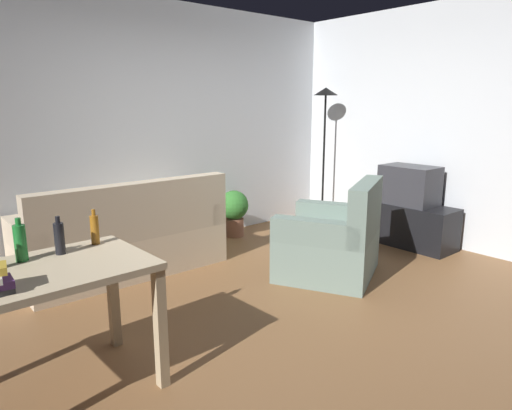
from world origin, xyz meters
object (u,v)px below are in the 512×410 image
object	(u,v)px
tv	(410,185)
bottle_dark	(59,238)
torchiere_lamp	(325,119)
bottle_amber	(95,229)
armchair	(334,242)
couch	(125,242)
bottle_green	(20,242)
desk	(34,291)
potted_plant	(234,210)
tv_stand	(406,224)

from	to	relation	value
tv	bottle_dark	distance (m)	3.89
torchiere_lamp	tv	bearing A→B (deg)	-89.84
tv	bottle_amber	distance (m)	3.66
torchiere_lamp	bottle_amber	bearing A→B (deg)	-159.44
armchair	couch	bearing A→B (deg)	-69.26
bottle_dark	bottle_green	bearing A→B (deg)	175.83
couch	tv	distance (m)	3.17
tv	bottle_amber	bearing A→B (deg)	91.11
desk	potted_plant	xyz separation A→B (m)	(2.77, 1.88, -0.32)
torchiere_lamp	bottle_green	xyz separation A→B (m)	(-4.08, -1.41, -0.55)
tv	desk	bearing A→B (deg)	94.46
torchiere_lamp	bottle_dark	xyz separation A→B (m)	(-3.88, -1.43, -0.56)
tv_stand	bottle_dark	xyz separation A→B (m)	(-3.88, -0.13, 0.62)
bottle_dark	bottle_amber	world-z (taller)	bottle_dark
torchiere_lamp	bottle_amber	world-z (taller)	torchiere_lamp
torchiere_lamp	bottle_dark	distance (m)	4.17
tv	desk	xyz separation A→B (m)	(-4.09, -0.32, -0.05)
couch	potted_plant	distance (m)	1.59
bottle_amber	bottle_green	bearing A→B (deg)	-174.12
bottle_amber	couch	bearing A→B (deg)	59.87
torchiere_lamp	potted_plant	distance (m)	1.73
tv_stand	torchiere_lamp	xyz separation A→B (m)	(0.00, 1.30, 1.17)
bottle_dark	bottle_amber	bearing A→B (deg)	14.46
tv	torchiere_lamp	bearing A→B (deg)	0.16
desk	bottle_green	distance (m)	0.30
bottle_green	bottle_amber	xyz separation A→B (m)	(0.43, 0.04, -0.01)
potted_plant	desk	bearing A→B (deg)	-145.74
torchiere_lamp	bottle_green	distance (m)	4.35
desk	potted_plant	bearing A→B (deg)	32.83
armchair	tv_stand	bearing A→B (deg)	156.74
armchair	tv	bearing A→B (deg)	156.73
desk	bottle_green	size ratio (longest dim) A/B	4.97
bottle_dark	bottle_amber	xyz separation A→B (m)	(0.23, 0.06, -0.00)
tv	bottle_green	size ratio (longest dim) A/B	2.45
armchair	bottle_green	world-z (taller)	bottle_green
tv	potted_plant	bearing A→B (deg)	40.29
armchair	potted_plant	bearing A→B (deg)	-119.75
couch	potted_plant	world-z (taller)	couch
couch	potted_plant	xyz separation A→B (m)	(1.56, 0.31, 0.02)
potted_plant	bottle_green	distance (m)	3.27
tv_stand	bottle_amber	bearing A→B (deg)	91.11
tv	torchiere_lamp	xyz separation A→B (m)	(-0.00, 1.30, 0.71)
desk	bottle_dark	size ratio (longest dim) A/B	5.42
desk	couch	bearing A→B (deg)	51.09
armchair	bottle_dark	size ratio (longest dim) A/B	5.27
tv	bottle_green	distance (m)	4.09
potted_plant	bottle_green	bearing A→B (deg)	-148.67
armchair	bottle_amber	distance (m)	2.31
desk	bottle_amber	world-z (taller)	bottle_amber
tv_stand	torchiere_lamp	world-z (taller)	torchiere_lamp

